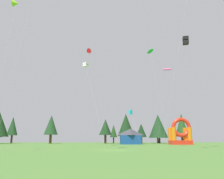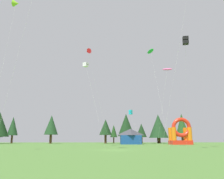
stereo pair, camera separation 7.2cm
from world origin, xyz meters
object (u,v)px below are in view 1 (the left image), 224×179
kite_lime_delta (16,3)px  kite_green_parafoil (150,51)px  kite_red_delta (88,51)px  festival_tent (130,136)px  kite_pink_parafoil (167,69)px  kite_white_box (86,65)px  kite_black_box (186,41)px  inflatable_red_slide (180,135)px  kite_cyan_box (130,112)px

kite_lime_delta → kite_green_parafoil: bearing=31.0°
kite_red_delta → festival_tent: bearing=44.8°
kite_pink_parafoil → kite_green_parafoil: 14.58m
kite_white_box → kite_green_parafoil: bearing=38.1°
kite_black_box → inflatable_red_slide: size_ratio=2.42×
kite_lime_delta → inflatable_red_slide: (36.98, 22.78, -23.86)m
kite_red_delta → festival_tent: 26.27m
kite_white_box → inflatable_red_slide: bearing=36.6°
kite_lime_delta → inflatable_red_slide: bearing=31.6°
kite_white_box → kite_black_box: bearing=-35.9°
kite_black_box → festival_tent: bearing=98.9°
kite_red_delta → inflatable_red_slide: size_ratio=3.33×
kite_lime_delta → kite_green_parafoil: size_ratio=1.11×
kite_red_delta → kite_green_parafoil: 16.23m
kite_red_delta → kite_white_box: 12.10m
kite_cyan_box → festival_tent: kite_cyan_box is taller
kite_pink_parafoil → inflatable_red_slide: size_ratio=2.25×
kite_black_box → kite_white_box: (-16.30, 11.78, -0.31)m
festival_tent → kite_lime_delta: bearing=-132.2°
inflatable_red_slide → kite_red_delta: bearing=-162.4°
kite_pink_parafoil → festival_tent: 25.60m
kite_pink_parafoil → kite_red_delta: bearing=150.1°
kite_red_delta → kite_green_parafoil: bearing=7.6°
kite_white_box → festival_tent: 27.99m
kite_lime_delta → kite_red_delta: (12.47, 15.01, -3.69)m
kite_cyan_box → kite_white_box: 17.87m
kite_red_delta → kite_white_box: kite_red_delta is taller
kite_black_box → kite_cyan_box: bearing=104.3°
kite_black_box → kite_pink_parafoil: bearing=88.8°
kite_black_box → kite_cyan_box: (-6.11, 23.95, -8.52)m
kite_cyan_box → inflatable_red_slide: size_ratio=1.20×
kite_white_box → kite_pink_parafoil: bearing=1.2°
kite_lime_delta → kite_pink_parafoil: size_ratio=1.72×
kite_black_box → kite_white_box: bearing=144.1°
kite_pink_parafoil → kite_black_box: kite_black_box is taller
kite_pink_parafoil → kite_cyan_box: (-6.36, 11.82, -7.50)m
kite_pink_parafoil → kite_cyan_box: size_ratio=1.87×
kite_black_box → kite_green_parafoil: (-0.67, 24.02, 7.37)m
kite_black_box → kite_green_parafoil: kite_green_parafoil is taller
kite_pink_parafoil → kite_green_parafoil: bearing=94.4°
kite_green_parafoil → kite_white_box: kite_green_parafoil is taller
kite_red_delta → kite_cyan_box: kite_red_delta is taller
kite_lime_delta → kite_white_box: (12.90, 4.91, -10.34)m
kite_lime_delta → kite_cyan_box: 34.19m
kite_lime_delta → festival_tent: size_ratio=4.84×
kite_cyan_box → kite_white_box: (-10.20, -12.17, 8.21)m
festival_tent → kite_red_delta: bearing=-135.2°
kite_cyan_box → kite_lime_delta: bearing=-143.5°
inflatable_red_slide → festival_tent: bearing=164.2°
kite_white_box → festival_tent: bearing=62.7°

